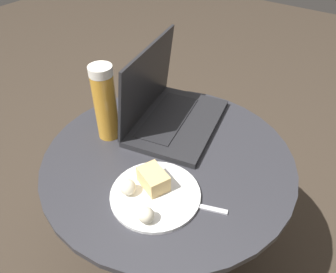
% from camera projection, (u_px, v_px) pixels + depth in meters
% --- Properties ---
extents(ground_plane, '(6.00, 6.00, 0.00)m').
position_uv_depth(ground_plane, '(168.00, 253.00, 1.22)').
color(ground_plane, '#382D23').
extents(table, '(0.69, 0.69, 0.50)m').
position_uv_depth(table, '(168.00, 193.00, 1.00)').
color(table, '#515156').
rests_on(table, ground_plane).
extents(laptop, '(0.37, 0.30, 0.25)m').
position_uv_depth(laptop, '(168.00, 109.00, 0.99)').
color(laptop, '#232326').
rests_on(laptop, table).
extents(beer_glass, '(0.06, 0.06, 0.23)m').
position_uv_depth(beer_glass, '(105.00, 103.00, 0.91)').
color(beer_glass, gold).
rests_on(beer_glass, table).
extents(snack_plate, '(0.22, 0.22, 0.05)m').
position_uv_depth(snack_plate, '(152.00, 191.00, 0.79)').
color(snack_plate, white).
rests_on(snack_plate, table).
extents(fork, '(0.08, 0.19, 0.00)m').
position_uv_depth(fork, '(181.00, 202.00, 0.78)').
color(fork, silver).
rests_on(fork, table).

